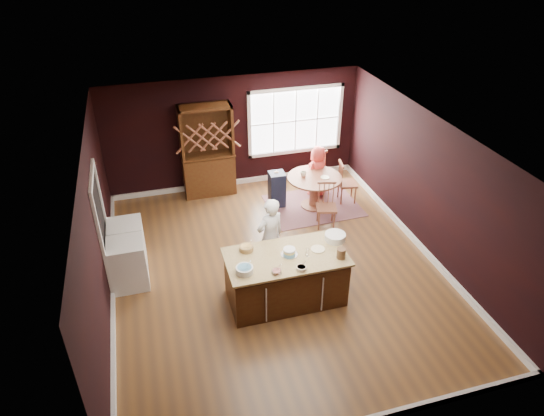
{
  "coord_description": "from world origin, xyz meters",
  "views": [
    {
      "loc": [
        -2.05,
        -6.95,
        5.79
      ],
      "look_at": [
        0.06,
        0.48,
        1.05
      ],
      "focal_mm": 32.0,
      "sensor_mm": 36.0,
      "label": 1
    }
  ],
  "objects": [
    {
      "name": "dining_table",
      "position": [
        1.47,
        1.96,
        0.53
      ],
      "size": [
        1.22,
        1.22,
        0.75
      ],
      "color": "brown",
      "rests_on": "ground"
    },
    {
      "name": "stoneware_crock",
      "position": [
        0.79,
        -1.14,
        1.01
      ],
      "size": [
        0.15,
        0.15,
        0.18
      ],
      "primitive_type": "cylinder",
      "color": "#503828",
      "rests_on": "kitchen_island"
    },
    {
      "name": "kitchen_island",
      "position": [
        -0.07,
        -0.85,
        0.44
      ],
      "size": [
        2.02,
        1.06,
        0.92
      ],
      "color": "#401A0D",
      "rests_on": "ground"
    },
    {
      "name": "chair_north",
      "position": [
        1.77,
        2.76,
        0.52
      ],
      "size": [
        0.54,
        0.53,
        1.04
      ],
      "primitive_type": null,
      "rotation": [
        0.0,
        0.0,
        3.45
      ],
      "color": "brown",
      "rests_on": "ground"
    },
    {
      "name": "table_plate",
      "position": [
        1.68,
        1.86,
        0.76
      ],
      "size": [
        0.2,
        0.2,
        0.01
      ],
      "primitive_type": "cylinder",
      "color": "beige",
      "rests_on": "dining_table"
    },
    {
      "name": "room_shell",
      "position": [
        0.0,
        0.0,
        1.35
      ],
      "size": [
        7.0,
        7.0,
        7.0
      ],
      "color": "brown",
      "rests_on": "ground"
    },
    {
      "name": "bowl_pink",
      "position": [
        -0.35,
        -1.23,
        0.95
      ],
      "size": [
        0.17,
        0.17,
        0.06
      ],
      "primitive_type": "cylinder",
      "color": "silver",
      "rests_on": "kitchen_island"
    },
    {
      "name": "toddler",
      "position": [
        0.72,
        2.31,
        0.81
      ],
      "size": [
        0.18,
        0.14,
        0.26
      ],
      "primitive_type": null,
      "color": "#8CA5BF",
      "rests_on": "high_chair"
    },
    {
      "name": "drinking_glass",
      "position": [
        0.27,
        -0.93,
        0.99
      ],
      "size": [
        0.07,
        0.07,
        0.14
      ],
      "primitive_type": "cylinder",
      "color": "silver",
      "rests_on": "kitchen_island"
    },
    {
      "name": "seated_woman",
      "position": [
        1.72,
        2.42,
        0.62
      ],
      "size": [
        0.72,
        0.63,
        1.25
      ],
      "primitive_type": "imported",
      "rotation": [
        0.0,
        0.0,
        3.6
      ],
      "color": "#DE423B",
      "rests_on": "ground"
    },
    {
      "name": "table_cup",
      "position": [
        1.24,
        2.07,
        0.8
      ],
      "size": [
        0.16,
        0.16,
        0.1
      ],
      "primitive_type": "imported",
      "rotation": [
        0.0,
        0.0,
        0.26
      ],
      "color": "beige",
      "rests_on": "dining_table"
    },
    {
      "name": "dinner_plate",
      "position": [
        0.5,
        -0.82,
        0.93
      ],
      "size": [
        0.24,
        0.24,
        0.02
      ],
      "primitive_type": "cylinder",
      "color": "beige",
      "rests_on": "kitchen_island"
    },
    {
      "name": "rug",
      "position": [
        1.47,
        1.96,
        0.01
      ],
      "size": [
        2.08,
        1.63,
        0.01
      ],
      "primitive_type": "cube",
      "rotation": [
        0.0,
        0.0,
        0.03
      ],
      "color": "brown",
      "rests_on": "ground"
    },
    {
      "name": "white_tub",
      "position": [
        0.88,
        -0.64,
        0.98
      ],
      "size": [
        0.36,
        0.36,
        0.12
      ],
      "primitive_type": "cylinder",
      "color": "white",
      "rests_on": "kitchen_island"
    },
    {
      "name": "bowl_yellow",
      "position": [
        -0.66,
        -0.51,
        0.96
      ],
      "size": [
        0.24,
        0.24,
        0.09
      ],
      "primitive_type": "cylinder",
      "color": "#AD8F48",
      "rests_on": "kitchen_island"
    },
    {
      "name": "window",
      "position": [
        1.5,
        3.47,
        1.5
      ],
      "size": [
        2.36,
        0.1,
        1.66
      ],
      "primitive_type": null,
      "color": "white",
      "rests_on": "room_shell"
    },
    {
      "name": "washer",
      "position": [
        -2.64,
        0.28,
        0.46
      ],
      "size": [
        0.63,
        0.61,
        0.91
      ],
      "primitive_type": "cube",
      "color": "white",
      "rests_on": "ground"
    },
    {
      "name": "chair_south",
      "position": [
        1.44,
        1.11,
        0.5
      ],
      "size": [
        0.51,
        0.5,
        0.99
      ],
      "primitive_type": null,
      "rotation": [
        0.0,
        0.0,
        -0.27
      ],
      "color": "brown",
      "rests_on": "ground"
    },
    {
      "name": "bowl_blue",
      "position": [
        -0.83,
        -1.08,
        0.97
      ],
      "size": [
        0.28,
        0.28,
        0.11
      ],
      "primitive_type": "cylinder",
      "color": "white",
      "rests_on": "kitchen_island"
    },
    {
      "name": "hutch",
      "position": [
        -0.7,
        3.22,
        1.09
      ],
      "size": [
        1.19,
        0.5,
        2.18
      ],
      "primitive_type": "cube",
      "color": "#392310",
      "rests_on": "ground"
    },
    {
      "name": "chair_east",
      "position": [
        2.29,
        1.97,
        0.5
      ],
      "size": [
        0.47,
        0.49,
        1.01
      ],
      "primitive_type": null,
      "rotation": [
        0.0,
        0.0,
        1.4
      ],
      "color": "brown",
      "rests_on": "ground"
    },
    {
      "name": "doorway",
      "position": [
        -2.97,
        0.6,
        1.02
      ],
      "size": [
        0.08,
        1.26,
        2.13
      ],
      "primitive_type": null,
      "color": "white",
      "rests_on": "room_shell"
    },
    {
      "name": "dryer",
      "position": [
        -2.64,
        0.92,
        0.45
      ],
      "size": [
        0.62,
        0.6,
        0.91
      ],
      "primitive_type": "cube",
      "color": "white",
      "rests_on": "ground"
    },
    {
      "name": "baker",
      "position": [
        -0.12,
        -0.05,
        0.78
      ],
      "size": [
        0.66,
        0.55,
        1.56
      ],
      "primitive_type": "imported",
      "rotation": [
        0.0,
        0.0,
        3.49
      ],
      "color": "silver",
      "rests_on": "ground"
    },
    {
      "name": "high_chair",
      "position": [
        0.68,
        2.23,
        0.43
      ],
      "size": [
        0.36,
        0.36,
        0.86
      ],
      "primitive_type": null,
      "rotation": [
        0.0,
        0.0,
        -0.03
      ],
      "color": "#192141",
      "rests_on": "ground"
    },
    {
      "name": "bowl_olive",
      "position": [
        0.06,
        -1.26,
        0.95
      ],
      "size": [
        0.17,
        0.17,
        0.06
      ],
      "primitive_type": "cylinder",
      "color": "beige",
      "rests_on": "kitchen_island"
    },
    {
      "name": "layer_cake",
      "position": [
        -0.01,
        -0.83,
        0.98
      ],
      "size": [
        0.29,
        0.29,
        0.12
      ],
      "primitive_type": null,
      "color": "white",
      "rests_on": "kitchen_island"
    }
  ]
}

